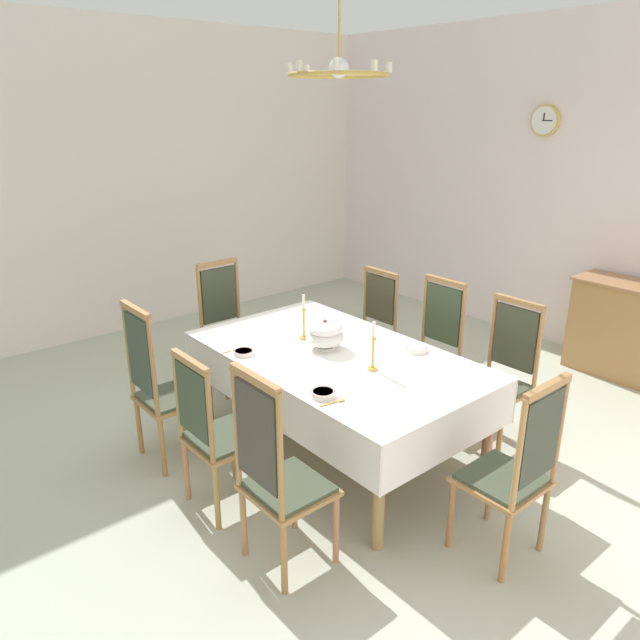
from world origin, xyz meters
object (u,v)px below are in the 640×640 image
object	(u,v)px
chair_south_b	(214,430)
chair_head_east	(514,469)
mounted_clock	(545,120)
chair_north_a	(370,326)
spoon_primary	(239,348)
bowl_near_right	(323,393)
candlestick_west	(304,321)
chandelier	(339,73)
bowl_near_left	(244,352)
chair_south_c	(277,473)
soup_tureen	(325,334)
chair_head_west	(228,325)
bowl_far_left	(417,349)
chair_north_b	(431,346)
spoon_secondary	(338,401)
chair_south_a	(160,385)
chair_north_c	(502,373)
dining_table	(336,363)
candlestick_east	(373,351)

from	to	relation	value
chair_south_b	chair_head_east	bearing A→B (deg)	35.35
mounted_clock	chair_north_a	bearing A→B (deg)	-95.77
spoon_primary	bowl_near_right	bearing A→B (deg)	1.06
chair_north_a	candlestick_west	world-z (taller)	candlestick_west
chandelier	bowl_near_right	bearing A→B (deg)	-48.15
mounted_clock	bowl_near_left	bearing A→B (deg)	-88.98
chair_south_c	soup_tureen	world-z (taller)	chair_south_c
chair_south_c	chair_north_a	bearing A→B (deg)	124.12
bowl_near_left	chandelier	distance (m)	1.93
chair_head_west	bowl_far_left	bearing A→B (deg)	104.25
chair_north_b	spoon_secondary	distance (m)	1.61
chair_south_b	chair_head_east	xyz separation A→B (m)	(1.44, 1.02, 0.02)
chair_south_c	mounted_clock	size ratio (longest dim) A/B	3.97
bowl_near_right	spoon_secondary	xyz separation A→B (m)	(0.11, 0.03, -0.02)
spoon_primary	chair_head_west	bearing A→B (deg)	155.15
bowl_near_right	spoon_primary	world-z (taller)	bowl_near_right
chair_south_a	bowl_far_left	world-z (taller)	chair_south_a
chair_north_a	chandelier	world-z (taller)	chandelier
chair_south_c	mounted_clock	world-z (taller)	mounted_clock
chair_south_b	chair_south_c	size ratio (longest dim) A/B	0.89
bowl_far_left	bowl_near_left	bearing A→B (deg)	-127.64
chandelier	spoon_secondary	bearing A→B (deg)	-40.34
bowl_far_left	spoon_secondary	distance (m)	0.96
chair_south_a	mounted_clock	xyz separation A→B (m)	(0.22, 4.23, 1.69)
chair_head_east	candlestick_west	size ratio (longest dim) A/B	3.27
chair_south_c	chair_north_c	xyz separation A→B (m)	(-0.00, 2.05, -0.03)
chandelier	chair_north_b	bearing A→B (deg)	88.51
chair_head_west	spoon_secondary	distance (m)	2.09
chair_south_c	bowl_near_right	world-z (taller)	chair_south_c
dining_table	candlestick_east	bearing A→B (deg)	-0.00
bowl_near_left	mounted_clock	bearing A→B (deg)	91.02
spoon_primary	spoon_secondary	size ratio (longest dim) A/B	1.01
bowl_near_right	spoon_secondary	bearing A→B (deg)	13.29
chair_south_c	chair_head_east	bearing A→B (deg)	53.28
bowl_near_left	chair_south_c	bearing A→B (deg)	-25.13
chair_head_west	mounted_clock	distance (m)	3.76
chair_north_c	chair_north_a	bearing A→B (deg)	0.18
candlestick_east	spoon_primary	xyz separation A→B (m)	(-0.87, -0.49, -0.13)
chair_south_b	chair_north_c	xyz separation A→B (m)	(0.67, 2.05, 0.01)
chair_head_west	candlestick_east	size ratio (longest dim) A/B	3.37
bowl_far_left	chair_south_c	bearing A→B (deg)	-76.69
chair_north_c	chair_south_a	bearing A→B (deg)	55.93
candlestick_east	spoon_primary	bearing A→B (deg)	-150.91
bowl_near_left	chair_north_c	bearing A→B (deg)	54.33
bowl_near_left	bowl_near_right	bearing A→B (deg)	0.70
dining_table	chair_north_a	world-z (taller)	chair_north_a
chair_south_c	candlestick_west	world-z (taller)	chair_south_c
bowl_far_left	chair_south_b	bearing A→B (deg)	-102.15
mounted_clock	chair_south_c	bearing A→B (deg)	-74.54
dining_table	chair_south_c	bearing A→B (deg)	-55.86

